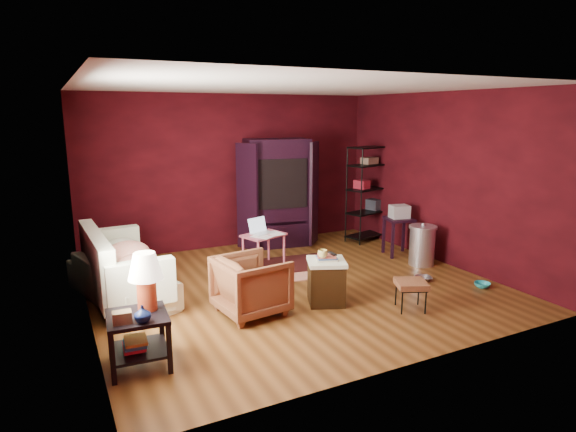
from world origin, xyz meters
name	(u,v)px	position (x,y,z in m)	size (l,w,h in m)	color
room	(292,191)	(-0.04, -0.01, 1.40)	(5.54, 5.04, 2.84)	brown
sofa	(121,272)	(-2.30, 0.62, 0.38)	(1.94, 0.57, 0.76)	white
armchair	(251,282)	(-0.92, -0.61, 0.40)	(0.78, 0.73, 0.81)	black
pet_bowl_steel	(424,273)	(1.83, -0.67, 0.12)	(0.25, 0.06, 0.25)	#ACADB3
pet_bowl_turquoise	(483,280)	(2.39, -1.27, 0.11)	(0.23, 0.07, 0.23)	#28B2BB
vase	(143,314)	(-2.38, -1.51, 0.62)	(0.16, 0.17, 0.16)	#0D1A44
mug	(323,253)	(-0.01, -0.81, 0.72)	(0.13, 0.10, 0.13)	#D8C86A
side_table	(142,299)	(-2.34, -1.27, 0.68)	(0.61, 0.61, 1.13)	black
sofa_cushions	(120,268)	(-2.30, 0.63, 0.42)	(0.93, 2.10, 0.86)	white
hamper	(326,281)	(0.08, -0.75, 0.31)	(0.63, 0.63, 0.68)	#3B240D
footstool	(411,285)	(0.93, -1.42, 0.33)	(0.49, 0.49, 0.38)	black
rug_round	(286,268)	(0.24, 0.76, 0.01)	(1.65, 1.65, 0.01)	#EEDEC6
rug_oriental	(301,263)	(0.58, 0.88, 0.02)	(1.38, 1.01, 0.01)	#491313
laptop_desk	(263,238)	(-0.04, 1.00, 0.50)	(0.76, 0.66, 0.80)	#DC647B
tv_armoire	(277,191)	(0.74, 2.11, 1.04)	(1.56, 0.98, 2.00)	black
wire_shelving	(369,189)	(2.50, 1.67, 1.01)	(0.97, 0.60, 1.84)	black
small_stand	(399,218)	(2.35, 0.57, 0.67)	(0.54, 0.54, 0.89)	black
trash_can	(422,245)	(2.34, -0.05, 0.33)	(0.53, 0.53, 0.71)	white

